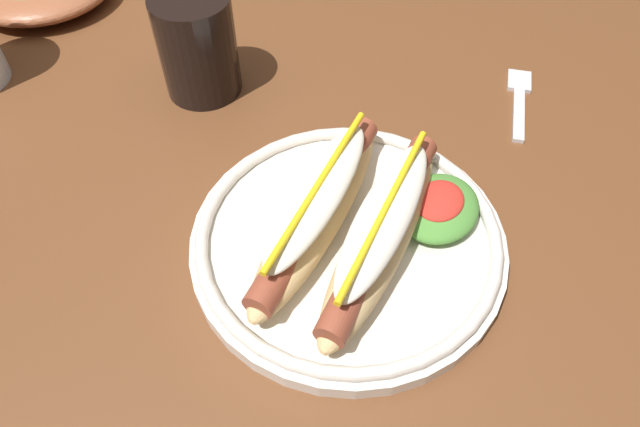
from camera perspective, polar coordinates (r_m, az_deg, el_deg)
ground_plane at (r=1.25m, az=-8.05°, el=-19.58°), size 8.00×8.00×0.00m
dining_table at (r=0.68m, az=-14.02°, el=-1.23°), size 1.26×1.02×0.74m
hot_dog_plate at (r=0.51m, az=3.22°, el=-1.64°), size 0.28×0.28×0.08m
fork at (r=0.71m, az=18.94°, el=10.65°), size 0.12×0.06×0.00m
soda_cup at (r=0.67m, az=-11.94°, el=15.82°), size 0.09×0.09×0.11m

